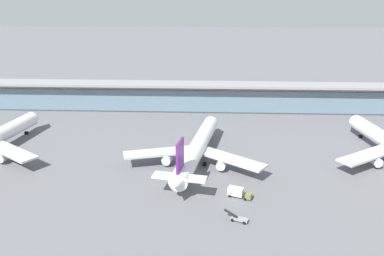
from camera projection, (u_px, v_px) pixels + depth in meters
ground_plane at (189, 169)px, 134.15m from camera, size 1200.00×1200.00×0.00m
airliner_centre_stand at (197, 149)px, 137.32m from camera, size 51.01×67.10×17.93m
service_truck_near_nose_grey at (238, 219)px, 103.40m from camera, size 6.82×3.75×2.70m
service_truck_under_wing_olive at (238, 192)px, 115.28m from camera, size 7.64×4.72×3.10m
terminal_building at (196, 96)px, 198.29m from camera, size 273.18×12.80×15.20m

